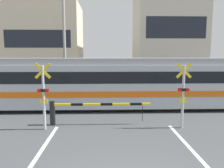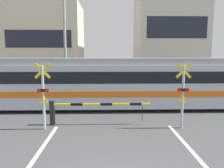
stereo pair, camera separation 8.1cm
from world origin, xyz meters
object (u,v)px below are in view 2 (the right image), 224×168
(crossing_signal_left, at_px, (43,93))
(crossing_signal_right, at_px, (183,93))
(commuter_train, at_px, (94,81))
(crossing_barrier_near, at_px, (80,108))
(pedestrian, at_px, (110,80))
(crossing_barrier_far, at_px, (131,88))

(crossing_signal_left, height_order, crossing_signal_right, same)
(commuter_train, xyz_separation_m, crossing_signal_right, (4.06, -3.89, -0.03))
(crossing_barrier_near, distance_m, crossing_signal_left, 1.78)
(pedestrian, bearing_deg, crossing_barrier_far, -65.96)
(commuter_train, bearing_deg, crossing_signal_right, -43.78)
(crossing_barrier_near, xyz_separation_m, crossing_signal_left, (-1.47, -0.58, 0.81))
(crossing_barrier_near, height_order, crossing_signal_left, crossing_signal_left)
(commuter_train, distance_m, crossing_signal_right, 5.63)
(commuter_train, relative_size, crossing_barrier_far, 3.66)
(crossing_barrier_near, bearing_deg, crossing_signal_right, -7.37)
(commuter_train, distance_m, crossing_barrier_far, 4.00)
(crossing_signal_left, bearing_deg, crossing_barrier_near, 21.56)
(crossing_barrier_far, distance_m, pedestrian, 3.67)
(crossing_signal_right, bearing_deg, pedestrian, 106.26)
(crossing_barrier_far, height_order, crossing_signal_left, crossing_signal_left)
(crossing_barrier_far, relative_size, crossing_signal_left, 1.60)
(crossing_signal_left, distance_m, pedestrian, 10.62)
(crossing_signal_left, bearing_deg, commuter_train, 63.97)
(crossing_barrier_near, relative_size, crossing_signal_right, 1.60)
(crossing_barrier_far, xyz_separation_m, pedestrian, (-1.49, 3.35, 0.21))
(crossing_signal_left, relative_size, crossing_signal_right, 1.00)
(crossing_barrier_near, distance_m, pedestrian, 9.71)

